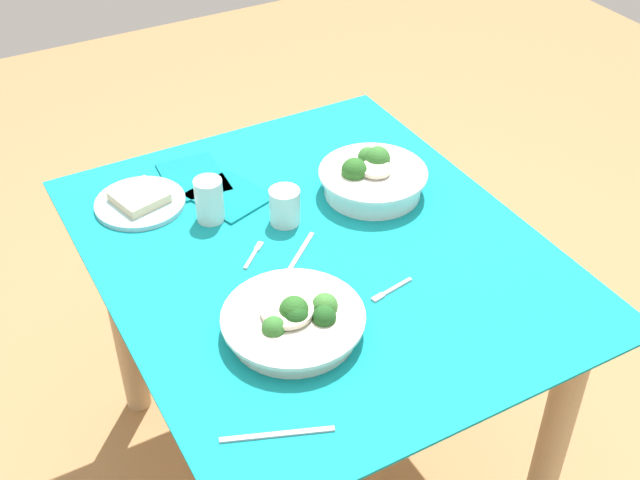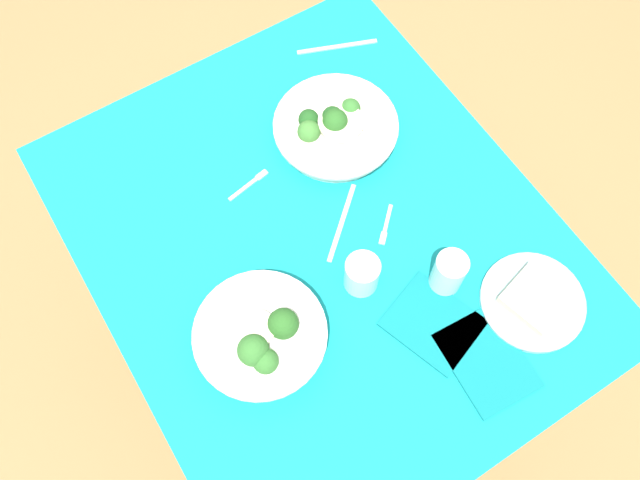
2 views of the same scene
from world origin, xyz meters
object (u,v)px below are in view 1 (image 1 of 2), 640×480
bread_side_plate (140,201)px  napkin_folded_lower (193,177)px  broccoli_bowl_near (372,179)px  fork_by_near_bowl (390,291)px  water_glass_center (285,206)px  broccoli_bowl_far (295,321)px  table_knife_right (277,434)px  fork_by_far_bowl (254,254)px  table_knife_left (297,258)px  napkin_folded_upper (229,196)px  water_glass_side (209,200)px

bread_side_plate → napkin_folded_lower: (0.04, -0.15, -0.01)m
broccoli_bowl_near → fork_by_near_bowl: bearing=154.3°
broccoli_bowl_near → water_glass_center: 0.23m
water_glass_center → broccoli_bowl_far: bearing=155.9°
broccoli_bowl_far → napkin_folded_lower: 0.60m
broccoli_bowl_far → table_knife_right: 0.25m
fork_by_far_bowl → water_glass_center: bearing=-10.0°
table_knife_left → napkin_folded_lower: bearing=-120.1°
water_glass_center → fork_by_far_bowl: water_glass_center is taller
broccoli_bowl_far → fork_by_near_bowl: broccoli_bowl_far is taller
broccoli_bowl_far → napkin_folded_upper: bearing=-8.8°
broccoli_bowl_far → napkin_folded_upper: size_ratio=1.63×
water_glass_side → napkin_folded_upper: bearing=-50.8°
napkin_folded_upper → napkin_folded_lower: same height
water_glass_side → broccoli_bowl_near: bearing=-102.9°
bread_side_plate → water_glass_center: size_ratio=2.48×
water_glass_center → fork_by_near_bowl: size_ratio=0.80×
fork_by_far_bowl → fork_by_near_bowl: same height
broccoli_bowl_far → table_knife_right: (-0.21, 0.14, -0.03)m
fork_by_far_bowl → table_knife_left: (-0.06, -0.07, -0.00)m
broccoli_bowl_far → fork_by_far_bowl: 0.26m
bread_side_plate → table_knife_left: bearing=-147.4°
fork_by_far_bowl → table_knife_right: same height
broccoli_bowl_far → table_knife_left: broccoli_bowl_far is taller
fork_by_near_bowl → table_knife_left: (0.19, 0.12, -0.00)m
bread_side_plate → fork_by_far_bowl: bread_side_plate is taller
broccoli_bowl_near → broccoli_bowl_far: bearing=131.3°
water_glass_side → napkin_folded_upper: (0.06, -0.07, -0.05)m
water_glass_side → napkin_folded_upper: size_ratio=0.61×
fork_by_far_bowl → napkin_folded_upper: (0.22, -0.04, 0.00)m
bread_side_plate → water_glass_center: water_glass_center is taller
broccoli_bowl_far → broccoli_bowl_near: bearing=-48.7°
bread_side_plate → water_glass_side: bearing=-136.5°
water_glass_side → napkin_folded_lower: size_ratio=0.56×
bread_side_plate → fork_by_far_bowl: 0.33m
napkin_folded_upper → napkin_folded_lower: bearing=20.5°
water_glass_side → napkin_folded_lower: bearing=-9.0°
broccoli_bowl_near → table_knife_right: size_ratio=1.31×
fork_by_far_bowl → table_knife_left: 0.09m
water_glass_side → fork_by_far_bowl: water_glass_side is taller
table_knife_right → napkin_folded_upper: bearing=-86.0°
broccoli_bowl_near → napkin_folded_upper: broccoli_bowl_near is taller
water_glass_side → table_knife_left: size_ratio=0.55×
broccoli_bowl_far → bread_side_plate: size_ratio=1.32×
broccoli_bowl_near → napkin_folded_lower: size_ratio=1.38×
napkin_folded_lower → fork_by_near_bowl: bearing=-161.6°
water_glass_side → napkin_folded_lower: water_glass_side is taller
table_knife_right → fork_by_near_bowl: bearing=-127.9°
table_knife_left → napkin_folded_lower: napkin_folded_lower is taller
table_knife_right → napkin_folded_lower: 0.82m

